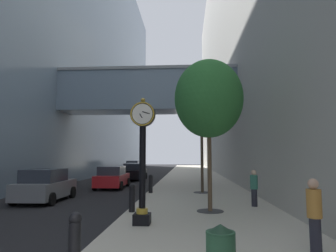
% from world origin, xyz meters
% --- Properties ---
extents(ground_plane, '(110.00, 110.00, 0.00)m').
position_xyz_m(ground_plane, '(0.00, 27.00, 0.00)').
color(ground_plane, black).
rests_on(ground_plane, ground).
extents(sidewalk_right, '(6.47, 80.00, 0.14)m').
position_xyz_m(sidewalk_right, '(3.23, 30.00, 0.07)').
color(sidewalk_right, beige).
rests_on(sidewalk_right, ground).
extents(building_block_left, '(23.69, 80.00, 34.76)m').
position_xyz_m(building_block_left, '(-12.35, 29.94, 17.31)').
color(building_block_left, slate).
rests_on(building_block_left, ground).
extents(building_block_right, '(9.00, 80.00, 32.62)m').
position_xyz_m(building_block_right, '(10.97, 30.00, 16.31)').
color(building_block_right, '#B7B2A8').
rests_on(building_block_right, ground).
extents(street_clock, '(0.84, 0.55, 4.24)m').
position_xyz_m(street_clock, '(1.02, 6.79, 2.46)').
color(street_clock, black).
rests_on(street_clock, sidewalk_right).
extents(bollard_nearest, '(0.26, 0.26, 1.14)m').
position_xyz_m(bollard_nearest, '(0.27, 2.77, 0.73)').
color(bollard_nearest, black).
rests_on(bollard_nearest, sidewalk_right).
extents(bollard_third, '(0.26, 0.26, 1.14)m').
position_xyz_m(bollard_third, '(0.27, 8.95, 0.73)').
color(bollard_third, black).
rests_on(bollard_third, sidewalk_right).
extents(bollard_fourth, '(0.26, 0.26, 1.14)m').
position_xyz_m(bollard_fourth, '(0.27, 12.04, 0.73)').
color(bollard_fourth, black).
rests_on(bollard_fourth, sidewalk_right).
extents(bollard_fifth, '(0.26, 0.26, 1.14)m').
position_xyz_m(bollard_fifth, '(0.27, 15.13, 0.73)').
color(bollard_fifth, black).
rests_on(bollard_fifth, sidewalk_right).
extents(street_tree_near, '(2.90, 2.90, 6.35)m').
position_xyz_m(street_tree_near, '(3.45, 9.29, 4.80)').
color(street_tree_near, '#333335').
rests_on(street_tree_near, sidewalk_right).
extents(street_tree_mid_near, '(2.34, 2.34, 6.77)m').
position_xyz_m(street_tree_mid_near, '(3.45, 15.51, 5.52)').
color(street_tree_mid_near, '#333335').
rests_on(street_tree_mid_near, sidewalk_right).
extents(pedestrian_walking, '(0.36, 0.36, 1.72)m').
position_xyz_m(pedestrian_walking, '(5.49, 4.11, 1.06)').
color(pedestrian_walking, '#23232D').
rests_on(pedestrian_walking, sidewalk_right).
extents(pedestrian_by_clock, '(0.44, 0.44, 1.62)m').
position_xyz_m(pedestrian_by_clock, '(5.53, 10.63, 0.99)').
color(pedestrian_by_clock, '#23232D').
rests_on(pedestrian_by_clock, sidewalk_right).
extents(car_black_near, '(2.09, 4.72, 1.67)m').
position_xyz_m(car_black_near, '(-2.78, 26.56, 0.81)').
color(car_black_near, black).
rests_on(car_black_near, ground).
extents(car_red_mid, '(2.16, 4.29, 1.63)m').
position_xyz_m(car_red_mid, '(-3.06, 18.84, 0.79)').
color(car_red_mid, '#AD191E').
rests_on(car_red_mid, ground).
extents(car_white_far, '(2.04, 4.22, 1.72)m').
position_xyz_m(car_white_far, '(-5.10, 38.89, 0.83)').
color(car_white_far, silver).
rests_on(car_white_far, ground).
extents(car_grey_trailing, '(2.16, 4.05, 1.70)m').
position_xyz_m(car_grey_trailing, '(-4.99, 12.26, 0.82)').
color(car_grey_trailing, slate).
rests_on(car_grey_trailing, ground).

